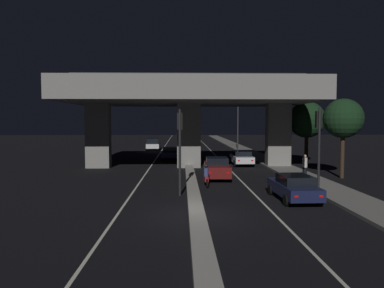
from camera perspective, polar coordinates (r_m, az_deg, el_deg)
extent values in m
plane|color=black|center=(16.91, 0.64, -10.87)|extent=(200.00, 200.00, 0.00)
cube|color=beige|center=(51.63, -4.78, -1.21)|extent=(0.12, 126.00, 0.00)
cube|color=beige|center=(51.71, 3.08, -1.19)|extent=(0.12, 126.00, 0.00)
cube|color=gray|center=(51.54, -0.85, -1.02)|extent=(0.70, 126.00, 0.34)
cube|color=slate|center=(45.45, 9.79, -1.78)|extent=(2.53, 126.00, 0.16)
cube|color=gray|center=(34.85, -14.08, 1.24)|extent=(2.11, 1.31, 5.81)
cube|color=gray|center=(35.15, 12.98, 1.27)|extent=(2.11, 1.31, 5.81)
cube|color=gray|center=(34.03, -0.49, 1.29)|extent=(2.11, 1.31, 5.81)
cube|color=gray|center=(34.10, -0.50, 7.73)|extent=(21.34, 13.67, 1.84)
cube|color=#333335|center=(34.23, -0.50, 10.02)|extent=(21.34, 0.40, 0.90)
cylinder|color=black|center=(20.96, -1.87, -1.33)|extent=(0.14, 0.14, 4.87)
cube|color=black|center=(21.07, -1.88, 3.49)|extent=(0.30, 0.28, 0.95)
sphere|color=black|center=(21.22, -1.88, 4.29)|extent=(0.18, 0.18, 0.18)
sphere|color=yellow|center=(21.22, -1.88, 3.49)|extent=(0.18, 0.18, 0.18)
sphere|color=black|center=(21.22, -1.87, 2.69)|extent=(0.18, 0.18, 0.18)
cylinder|color=black|center=(22.35, 18.78, -1.09)|extent=(0.14, 0.14, 4.97)
cube|color=black|center=(22.46, 18.71, 3.56)|extent=(0.30, 0.28, 0.95)
sphere|color=black|center=(22.60, 18.60, 4.31)|extent=(0.18, 0.18, 0.18)
sphere|color=yellow|center=(22.60, 18.58, 3.56)|extent=(0.18, 0.18, 0.18)
sphere|color=black|center=(22.60, 18.57, 2.81)|extent=(0.18, 0.18, 0.18)
cylinder|color=#2D2D30|center=(53.73, 7.00, 3.05)|extent=(0.18, 0.18, 7.67)
cylinder|color=#2D2D30|center=(53.67, 5.74, 6.99)|extent=(2.42, 0.10, 0.10)
ellipsoid|color=#F2B759|center=(53.52, 4.45, 6.90)|extent=(0.56, 0.32, 0.24)
cube|color=#141938|center=(20.78, 15.23, -6.62)|extent=(1.87, 4.37, 0.60)
cube|color=black|center=(20.49, 15.45, -5.25)|extent=(1.59, 2.12, 0.48)
cylinder|color=black|center=(21.92, 11.91, -6.84)|extent=(0.22, 0.60, 0.59)
cylinder|color=black|center=(22.43, 16.11, -6.67)|extent=(0.22, 0.60, 0.59)
cylinder|color=black|center=(19.24, 14.18, -8.31)|extent=(0.22, 0.60, 0.59)
cylinder|color=black|center=(19.82, 18.89, -8.05)|extent=(0.22, 0.60, 0.59)
cube|color=red|center=(18.56, 15.61, -7.74)|extent=(0.18, 0.04, 0.11)
cube|color=red|center=(18.99, 19.09, -7.55)|extent=(0.18, 0.04, 0.11)
cube|color=#591414|center=(27.47, 3.80, -3.87)|extent=(1.88, 4.51, 0.78)
cube|color=black|center=(27.28, 3.82, -2.57)|extent=(1.59, 1.83, 0.49)
cylinder|color=black|center=(28.94, 1.92, -4.27)|extent=(0.22, 0.61, 0.60)
cylinder|color=black|center=(29.04, 5.29, -4.25)|extent=(0.22, 0.61, 0.60)
cylinder|color=black|center=(26.03, 2.12, -5.13)|extent=(0.22, 0.61, 0.60)
cylinder|color=black|center=(26.14, 5.88, -5.11)|extent=(0.22, 0.61, 0.60)
cube|color=red|center=(25.21, 2.74, -4.43)|extent=(0.18, 0.04, 0.11)
cube|color=red|center=(25.30, 5.51, -4.42)|extent=(0.18, 0.04, 0.11)
cube|color=silver|center=(36.01, 7.55, -2.23)|extent=(1.81, 4.07, 0.60)
cube|color=black|center=(35.77, 7.61, -1.43)|extent=(1.56, 1.97, 0.45)
cylinder|color=black|center=(37.21, 5.90, -2.50)|extent=(0.21, 0.69, 0.68)
cylinder|color=black|center=(37.50, 8.45, -2.47)|extent=(0.21, 0.69, 0.68)
cylinder|color=black|center=(34.60, 6.56, -2.95)|extent=(0.21, 0.69, 0.68)
cylinder|color=black|center=(34.91, 9.30, -2.92)|extent=(0.21, 0.69, 0.68)
cube|color=red|center=(33.92, 7.15, -2.53)|extent=(0.18, 0.03, 0.11)
cube|color=red|center=(34.15, 9.15, -2.50)|extent=(0.18, 0.03, 0.11)
cube|color=#141938|center=(41.54, -3.30, -1.49)|extent=(1.84, 4.46, 0.57)
cube|color=black|center=(41.61, -3.30, -0.78)|extent=(1.62, 1.79, 0.44)
cylinder|color=black|center=(40.08, -2.07, -2.08)|extent=(0.20, 0.65, 0.64)
cylinder|color=black|center=(40.13, -4.64, -2.08)|extent=(0.20, 0.65, 0.64)
cylinder|color=black|center=(43.01, -2.05, -1.70)|extent=(0.20, 0.65, 0.64)
cylinder|color=black|center=(43.06, -4.44, -1.71)|extent=(0.20, 0.65, 0.64)
cube|color=white|center=(43.76, -2.38, -1.35)|extent=(0.18, 0.03, 0.11)
cube|color=white|center=(43.80, -4.06, -1.35)|extent=(0.18, 0.03, 0.11)
cube|color=silver|center=(55.36, -5.97, -0.23)|extent=(2.04, 4.71, 0.64)
cube|color=black|center=(55.20, -5.98, 0.49)|extent=(1.76, 3.40, 0.77)
cylinder|color=black|center=(53.83, -5.06, -0.67)|extent=(0.23, 0.67, 0.66)
cylinder|color=black|center=(53.90, -6.98, -0.67)|extent=(0.23, 0.67, 0.66)
cylinder|color=black|center=(56.88, -5.00, -0.45)|extent=(0.23, 0.67, 0.66)
cylinder|color=black|center=(56.95, -6.82, -0.45)|extent=(0.23, 0.67, 0.66)
cube|color=white|center=(57.67, -5.25, -0.17)|extent=(0.18, 0.04, 0.11)
cube|color=white|center=(57.71, -6.53, -0.18)|extent=(0.18, 0.04, 0.11)
cylinder|color=black|center=(24.80, 2.02, -5.61)|extent=(0.10, 0.57, 0.56)
cylinder|color=black|center=(23.66, 2.32, -6.05)|extent=(0.12, 0.57, 0.56)
cube|color=maroon|center=(24.19, 2.17, -5.31)|extent=(0.28, 0.89, 0.32)
cylinder|color=navy|center=(24.13, 2.17, -4.29)|extent=(0.33, 0.33, 0.55)
sphere|color=black|center=(24.08, 2.17, -3.37)|extent=(0.24, 0.24, 0.24)
cube|color=red|center=(23.57, 2.33, -5.54)|extent=(0.08, 0.03, 0.08)
cylinder|color=black|center=(27.43, 16.79, -4.27)|extent=(0.30, 0.30, 0.81)
cylinder|color=beige|center=(27.34, 16.82, -2.72)|extent=(0.35, 0.35, 0.68)
sphere|color=tan|center=(27.30, 16.83, -1.79)|extent=(0.22, 0.22, 0.22)
cylinder|color=#2D2116|center=(29.73, 21.93, -1.67)|extent=(0.30, 0.30, 3.32)
sphere|color=black|center=(29.62, 22.05, 3.64)|extent=(2.91, 2.91, 2.91)
cylinder|color=#2D2116|center=(38.32, 17.02, -0.69)|extent=(0.37, 0.37, 3.03)
sphere|color=black|center=(38.22, 17.10, 3.57)|extent=(3.55, 3.55, 3.55)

